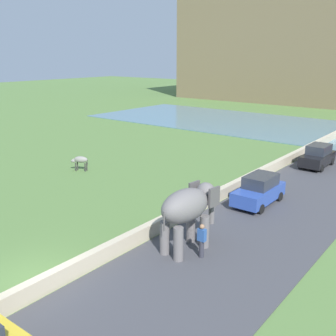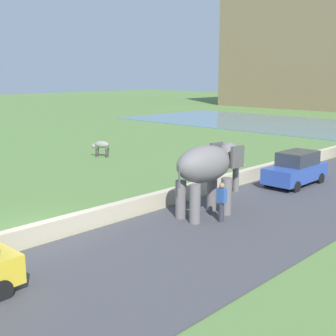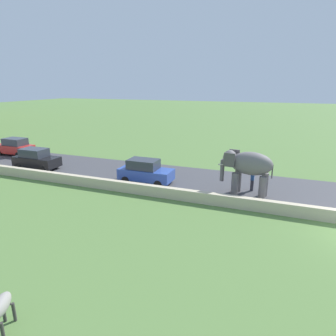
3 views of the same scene
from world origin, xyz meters
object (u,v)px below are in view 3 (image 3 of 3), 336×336
cow_grey (0,309)px  person_beside_elephant (252,180)px  elephant (248,166)px  car_blue (145,171)px  car_red (15,147)px  car_black (36,159)px

cow_grey → person_beside_elephant: bearing=-20.8°
cow_grey → elephant: bearing=-21.0°
elephant → cow_grey: bearing=159.0°
car_blue → car_red: bearing=79.1°
elephant → car_red: (3.12, 23.69, -1.14)m
elephant → car_red: 23.93m
elephant → cow_grey: 15.08m
person_beside_elephant → cow_grey: (-14.98, 5.68, -0.04)m
car_red → car_black: 6.72m
elephant → person_beside_elephant: bearing=-17.8°
car_red → car_blue: (-3.15, -16.38, 0.00)m
car_black → elephant: bearing=-89.9°
person_beside_elephant → car_black: 18.09m
car_blue → cow_grey: (-14.01, -1.94, -0.06)m
car_red → cow_grey: car_red is taller
elephant → car_blue: elephant is taller
elephant → cow_grey: elephant is taller
cow_grey → car_red: bearing=46.9°
person_beside_elephant → cow_grey: 16.02m
elephant → car_black: bearing=90.1°
car_black → cow_grey: 18.70m
car_red → elephant: bearing=-97.5°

